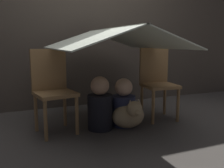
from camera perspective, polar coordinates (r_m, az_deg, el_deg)
name	(u,v)px	position (r m, az deg, el deg)	size (l,w,h in m)	color
ground_plane	(120,131)	(2.69, 1.82, -10.75)	(8.80, 8.80, 0.00)	#47423D
wall_back	(84,20)	(3.73, -6.41, 14.34)	(7.00, 0.05, 2.50)	#4C4238
chair_left	(53,87)	(2.66, -13.40, -0.71)	(0.44, 0.44, 0.86)	olive
chair_right	(157,80)	(3.12, 10.31, 0.87)	(0.41, 0.41, 0.86)	olive
sheet_canopy	(112,38)	(2.73, 0.00, 10.40)	(1.26, 1.50, 0.22)	silver
person_front	(100,106)	(2.69, -2.75, -5.07)	(0.27, 0.27, 0.58)	black
person_second	(123,105)	(2.81, 2.64, -4.79)	(0.27, 0.27, 0.54)	#2D3351
dog	(129,115)	(2.73, 4.01, -7.00)	(0.37, 0.38, 0.35)	tan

